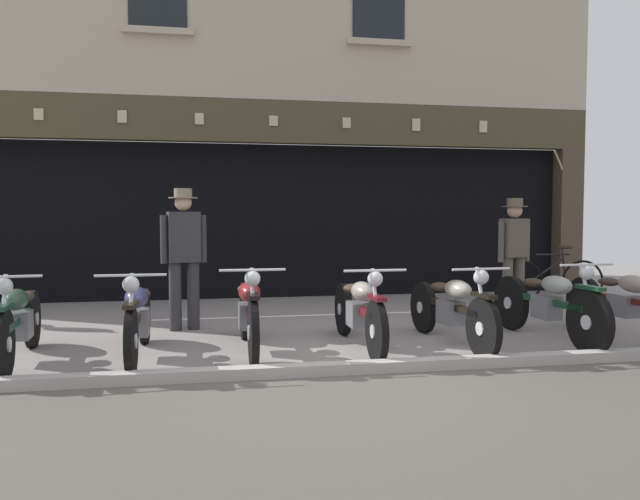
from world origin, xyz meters
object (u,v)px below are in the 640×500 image
at_px(advert_board_far, 429,190).
at_px(advert_board_near, 367,189).
at_px(motorcycle_right, 548,303).
at_px(motorcycle_center_left, 249,311).
at_px(motorcycle_left, 138,317).
at_px(motorcycle_center_right, 452,307).
at_px(leaning_bicycle, 553,279).
at_px(shopkeeper_center, 514,249).
at_px(motorcycle_far_right, 625,301).
at_px(motorcycle_far_left, 19,320).
at_px(motorcycle_center, 359,309).
at_px(salesman_left, 184,251).

bearing_deg(advert_board_far, advert_board_near, -180.00).
distance_m(motorcycle_right, advert_board_near, 4.67).
bearing_deg(motorcycle_center_left, motorcycle_left, 4.78).
height_order(motorcycle_center_right, leaning_bicycle, leaning_bicycle).
xyz_separation_m(motorcycle_center_left, motorcycle_center_right, (2.19, -0.08, -0.01)).
distance_m(shopkeeper_center, advert_board_near, 2.96).
height_order(motorcycle_far_right, advert_board_near, advert_board_near).
distance_m(motorcycle_far_left, motorcycle_center_right, 4.39).
bearing_deg(motorcycle_center_right, motorcycle_right, 176.20).
height_order(motorcycle_center, motorcycle_right, motorcycle_right).
bearing_deg(motorcycle_left, advert_board_far, -137.12).
bearing_deg(leaning_bicycle, salesman_left, 113.96).
relative_size(motorcycle_far_right, advert_board_far, 1.97).
xyz_separation_m(motorcycle_far_left, advert_board_near, (4.61, 4.33, 1.45)).
height_order(motorcycle_center_left, advert_board_far, advert_board_far).
relative_size(motorcycle_right, advert_board_far, 2.06).
bearing_deg(motorcycle_center_left, motorcycle_center_right, 178.34).
bearing_deg(advert_board_far, leaning_bicycle, -41.37).
relative_size(motorcycle_left, shopkeeper_center, 1.21).
height_order(advert_board_near, advert_board_far, advert_board_near).
relative_size(motorcycle_left, motorcycle_far_right, 1.00).
bearing_deg(motorcycle_center_right, advert_board_near, -96.54).
height_order(salesman_left, leaning_bicycle, salesman_left).
bearing_deg(motorcycle_center_left, motorcycle_center, 179.35).
distance_m(motorcycle_center_right, motorcycle_far_right, 2.16).
bearing_deg(motorcycle_far_right, motorcycle_left, -2.84).
xyz_separation_m(motorcycle_center_right, leaning_bicycle, (2.98, 2.93, -0.05)).
xyz_separation_m(motorcycle_center, advert_board_far, (2.40, 4.29, 1.45)).
relative_size(motorcycle_center_right, salesman_left, 1.18).
relative_size(shopkeeper_center, advert_board_far, 1.63).
distance_m(salesman_left, advert_board_near, 4.33).
bearing_deg(motorcycle_left, motorcycle_center, -178.62).
bearing_deg(motorcycle_center, motorcycle_center_right, 176.69).
bearing_deg(leaning_bicycle, motorcycle_far_left, 121.38).
bearing_deg(advert_board_near, motorcycle_center_right, -92.93).
bearing_deg(shopkeeper_center, motorcycle_far_left, 4.19).
xyz_separation_m(motorcycle_far_left, shopkeeper_center, (6.19, 2.00, 0.51)).
bearing_deg(motorcycle_right, shopkeeper_center, -112.20).
bearing_deg(motorcycle_center_left, leaning_bicycle, -150.70).
xyz_separation_m(motorcycle_far_left, advert_board_far, (5.77, 4.33, 1.44)).
height_order(motorcycle_left, motorcycle_center_left, motorcycle_center_left).
relative_size(advert_board_far, leaning_bicycle, 0.61).
bearing_deg(salesman_left, motorcycle_left, 63.20).
height_order(motorcycle_center_right, motorcycle_right, motorcycle_right).
relative_size(motorcycle_center_left, advert_board_near, 1.96).
bearing_deg(leaning_bicycle, shopkeeper_center, 137.41).
xyz_separation_m(motorcycle_far_left, leaning_bicycle, (7.37, 2.91, -0.05)).
relative_size(motorcycle_right, advert_board_near, 2.07).
relative_size(motorcycle_center_left, advert_board_far, 1.95).
relative_size(motorcycle_far_right, advert_board_near, 1.97).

